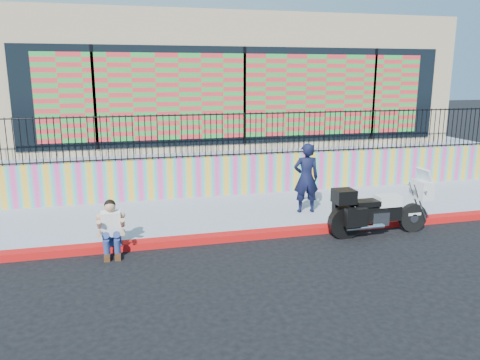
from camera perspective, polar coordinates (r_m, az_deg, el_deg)
name	(u,v)px	position (r m, az deg, el deg)	size (l,w,h in m)	color
ground	(292,235)	(10.52, 6.33, -6.63)	(90.00, 90.00, 0.00)	black
red_curb	(292,231)	(10.49, 6.34, -6.24)	(16.00, 0.30, 0.15)	red
sidewalk	(269,211)	(11.97, 3.57, -3.76)	(16.00, 3.00, 0.15)	gray
mural_wall	(252,174)	(13.30, 1.49, 0.73)	(16.00, 0.20, 1.10)	#ED3E94
metal_fence	(252,134)	(13.11, 1.52, 5.65)	(15.80, 0.04, 1.20)	black
elevated_platform	(216,149)	(18.19, -2.90, 3.77)	(16.00, 10.00, 1.25)	gray
storefront_building	(217,80)	(17.75, -2.85, 12.06)	(14.00, 8.06, 4.00)	tan
police_motorcycle	(378,208)	(10.71, 16.50, -3.33)	(2.33, 0.77, 1.45)	black
police_officer	(306,178)	(11.51, 8.06, 0.25)	(0.63, 0.41, 1.71)	black
seated_man	(111,233)	(9.54, -15.41, -6.24)	(0.54, 0.71, 1.06)	navy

